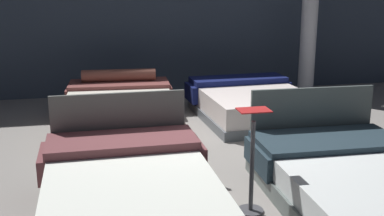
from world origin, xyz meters
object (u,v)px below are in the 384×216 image
bed_0 (129,193)px  price_sign (252,174)px  bed_2 (120,109)px  bed_3 (252,103)px  bed_1 (352,179)px  support_pillar (311,0)px

bed_0 → price_sign: price_sign is taller
bed_2 → bed_3: bed_2 is taller
bed_1 → bed_2: 3.57m
bed_1 → bed_3: size_ratio=1.04×
bed_2 → bed_0: bearing=-88.7°
bed_0 → support_pillar: (3.58, 4.15, 1.48)m
bed_0 → bed_3: (2.13, 2.95, -0.04)m
price_sign → support_pillar: 5.07m
bed_0 → bed_2: size_ratio=0.92×
price_sign → support_pillar: size_ratio=0.28×
bed_1 → bed_2: bearing=125.7°
bed_2 → bed_3: (2.03, 0.02, -0.02)m
bed_0 → support_pillar: support_pillar is taller
price_sign → support_pillar: (2.48, 4.20, 1.38)m
price_sign → bed_3: bearing=71.0°
bed_0 → bed_1: size_ratio=0.96×
bed_2 → price_sign: (1.00, -2.97, 0.12)m
bed_3 → support_pillar: support_pillar is taller
bed_3 → support_pillar: bearing=36.7°
bed_0 → bed_3: bearing=53.2°
bed_3 → price_sign: bearing=-112.0°
bed_0 → bed_2: bearing=87.1°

